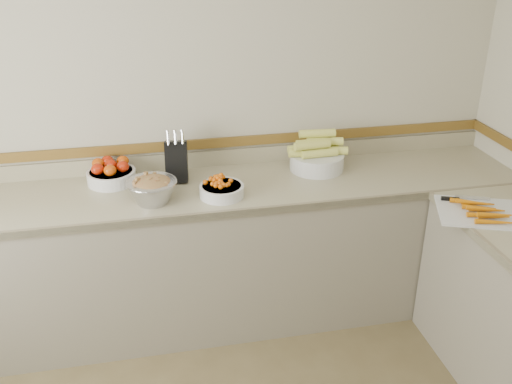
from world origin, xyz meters
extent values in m
plane|color=#B1AB92|center=(0.00, 2.00, 1.30)|extent=(4.00, 0.00, 4.00)
cube|color=gray|center=(0.00, 1.68, 0.88)|extent=(4.00, 0.65, 0.04)
cube|color=gray|center=(0.00, 1.68, 0.43)|extent=(4.00, 0.63, 0.86)
cube|color=#73674D|center=(0.00, 1.36, 0.88)|extent=(4.00, 0.02, 0.04)
cube|color=gray|center=(0.00, 1.99, 0.95)|extent=(4.00, 0.02, 0.10)
cube|color=brown|center=(0.00, 1.99, 1.05)|extent=(4.00, 0.02, 0.06)
cube|color=black|center=(-0.03, 1.81, 1.02)|extent=(0.15, 0.17, 0.25)
cylinder|color=silver|center=(-0.07, 1.79, 1.17)|extent=(0.02, 0.03, 0.07)
cylinder|color=silver|center=(-0.03, 1.79, 1.17)|extent=(0.02, 0.03, 0.07)
cylinder|color=silver|center=(0.01, 1.79, 1.17)|extent=(0.02, 0.03, 0.07)
cylinder|color=silver|center=(-0.07, 1.81, 1.17)|extent=(0.02, 0.03, 0.07)
cylinder|color=silver|center=(-0.03, 1.81, 1.17)|extent=(0.02, 0.03, 0.07)
cylinder|color=silver|center=(0.01, 1.81, 1.17)|extent=(0.02, 0.03, 0.07)
cylinder|color=silver|center=(-0.07, 1.84, 1.17)|extent=(0.02, 0.03, 0.07)
cylinder|color=silver|center=(-0.03, 1.84, 1.17)|extent=(0.02, 0.03, 0.07)
cylinder|color=silver|center=(0.01, 1.84, 1.17)|extent=(0.02, 0.03, 0.07)
cylinder|color=silver|center=(-0.40, 1.86, 0.94)|extent=(0.28, 0.28, 0.07)
torus|color=silver|center=(-0.40, 1.86, 0.97)|extent=(0.28, 0.28, 0.01)
cylinder|color=white|center=(-0.40, 1.86, 0.97)|extent=(0.25, 0.25, 0.01)
ellipsoid|color=#A61C06|center=(-0.47, 1.82, 1.01)|extent=(0.07, 0.07, 0.06)
ellipsoid|color=#B63F06|center=(-0.40, 1.78, 1.01)|extent=(0.07, 0.07, 0.06)
ellipsoid|color=#A61C06|center=(-0.33, 1.83, 1.01)|extent=(0.07, 0.07, 0.06)
ellipsoid|color=#B63F06|center=(-0.47, 1.90, 1.01)|extent=(0.07, 0.07, 0.06)
ellipsoid|color=#A61C06|center=(-0.40, 1.87, 1.01)|extent=(0.07, 0.07, 0.06)
ellipsoid|color=#B63F06|center=(-0.33, 1.91, 1.01)|extent=(0.07, 0.07, 0.06)
ellipsoid|color=#A61C06|center=(-0.42, 1.93, 1.01)|extent=(0.07, 0.07, 0.06)
cylinder|color=silver|center=(0.20, 1.55, 0.93)|extent=(0.25, 0.25, 0.06)
torus|color=silver|center=(0.20, 1.55, 0.96)|extent=(0.25, 0.25, 0.01)
cylinder|color=white|center=(0.20, 1.55, 0.96)|extent=(0.22, 0.22, 0.01)
sphere|color=#BC4D06|center=(0.16, 1.49, 0.99)|extent=(0.03, 0.03, 0.03)
sphere|color=#BC4D06|center=(0.15, 1.58, 0.99)|extent=(0.03, 0.03, 0.03)
sphere|color=#BC4D06|center=(0.24, 1.55, 1.00)|extent=(0.03, 0.03, 0.03)
sphere|color=#BC4D06|center=(0.14, 1.53, 0.99)|extent=(0.03, 0.03, 0.03)
sphere|color=#BC4D06|center=(0.20, 1.54, 1.01)|extent=(0.03, 0.03, 0.03)
sphere|color=#BC4D06|center=(0.27, 1.58, 0.98)|extent=(0.03, 0.03, 0.03)
sphere|color=#BC4D06|center=(0.21, 1.50, 0.99)|extent=(0.03, 0.03, 0.03)
sphere|color=#BC4D06|center=(0.22, 1.56, 1.01)|extent=(0.03, 0.03, 0.03)
sphere|color=#BC4D06|center=(0.18, 1.55, 1.01)|extent=(0.03, 0.03, 0.03)
sphere|color=#BC4D06|center=(0.19, 1.55, 1.01)|extent=(0.03, 0.03, 0.03)
sphere|color=#BC4D06|center=(0.19, 1.55, 1.01)|extent=(0.03, 0.03, 0.03)
sphere|color=#BC4D06|center=(0.24, 1.58, 0.99)|extent=(0.03, 0.03, 0.03)
sphere|color=#BC4D06|center=(0.16, 1.55, 1.00)|extent=(0.03, 0.03, 0.03)
sphere|color=#BC4D06|center=(0.19, 1.49, 1.00)|extent=(0.03, 0.03, 0.03)
sphere|color=#BC4D06|center=(0.19, 1.60, 0.99)|extent=(0.03, 0.03, 0.03)
sphere|color=#BC4D06|center=(0.17, 1.57, 1.00)|extent=(0.03, 0.03, 0.03)
sphere|color=#BC4D06|center=(0.14, 1.57, 1.00)|extent=(0.03, 0.03, 0.03)
sphere|color=#BC4D06|center=(0.15, 1.61, 0.99)|extent=(0.03, 0.03, 0.03)
sphere|color=#BC4D06|center=(0.21, 1.59, 1.00)|extent=(0.03, 0.03, 0.03)
sphere|color=#BC4D06|center=(0.16, 1.47, 0.98)|extent=(0.03, 0.03, 0.03)
sphere|color=#BC4D06|center=(0.18, 1.54, 1.01)|extent=(0.03, 0.03, 0.03)
sphere|color=#BC4D06|center=(0.17, 1.55, 1.01)|extent=(0.03, 0.03, 0.03)
sphere|color=#BC4D06|center=(0.11, 1.55, 0.98)|extent=(0.03, 0.03, 0.03)
sphere|color=#BC4D06|center=(0.24, 1.52, 0.99)|extent=(0.03, 0.03, 0.03)
sphere|color=#BC4D06|center=(0.17, 1.56, 1.01)|extent=(0.03, 0.03, 0.03)
sphere|color=#BC4D06|center=(0.21, 1.56, 1.01)|extent=(0.03, 0.03, 0.03)
sphere|color=#BC4D06|center=(0.20, 1.55, 1.01)|extent=(0.03, 0.03, 0.03)
sphere|color=#BC4D06|center=(0.18, 1.60, 0.99)|extent=(0.03, 0.03, 0.03)
sphere|color=#BC4D06|center=(0.11, 1.57, 0.98)|extent=(0.03, 0.03, 0.03)
sphere|color=#BC4D06|center=(0.26, 1.52, 0.99)|extent=(0.03, 0.03, 0.03)
sphere|color=#BC4D06|center=(0.15, 1.58, 0.99)|extent=(0.03, 0.03, 0.03)
sphere|color=#BC4D06|center=(0.23, 1.56, 1.00)|extent=(0.03, 0.03, 0.03)
sphere|color=#BC4D06|center=(0.19, 1.50, 1.00)|extent=(0.03, 0.03, 0.03)
cylinder|color=silver|center=(0.83, 1.80, 0.95)|extent=(0.33, 0.33, 0.10)
torus|color=silver|center=(0.83, 1.80, 0.99)|extent=(0.33, 0.33, 0.01)
cylinder|color=#C6C653|center=(0.75, 1.78, 1.02)|extent=(0.22, 0.07, 0.05)
cylinder|color=#C6C653|center=(0.83, 1.75, 1.02)|extent=(0.22, 0.06, 0.05)
cylinder|color=#C6C653|center=(0.90, 1.79, 1.02)|extent=(0.23, 0.10, 0.05)
cylinder|color=#C6C653|center=(0.76, 1.85, 1.02)|extent=(0.22, 0.05, 0.05)
cylinder|color=#C6C653|center=(0.86, 1.86, 1.02)|extent=(0.23, 0.11, 0.05)
cylinder|color=#C6C653|center=(0.80, 1.80, 1.07)|extent=(0.22, 0.05, 0.05)
cylinder|color=#C6C653|center=(0.88, 1.82, 1.07)|extent=(0.23, 0.09, 0.05)
cylinder|color=#C6C653|center=(0.83, 1.84, 1.12)|extent=(0.22, 0.07, 0.05)
cylinder|color=#C6C653|center=(0.78, 1.77, 1.07)|extent=(0.22, 0.07, 0.05)
cylinder|color=#B2B2BA|center=(-0.18, 1.54, 0.96)|extent=(0.27, 0.27, 0.13)
torus|color=#B2B2BA|center=(-0.18, 1.54, 1.02)|extent=(0.27, 0.27, 0.01)
ellipsoid|color=maroon|center=(-0.18, 1.54, 1.01)|extent=(0.22, 0.22, 0.07)
cube|color=maroon|center=(-0.15, 1.51, 1.04)|extent=(0.02, 0.02, 0.02)
cube|color=#6C9F4D|center=(-0.15, 1.54, 1.04)|extent=(0.03, 0.03, 0.02)
cube|color=maroon|center=(-0.16, 1.62, 1.03)|extent=(0.02, 0.02, 0.02)
cube|color=#6C9F4D|center=(-0.19, 1.56, 1.04)|extent=(0.02, 0.02, 0.02)
cube|color=maroon|center=(-0.25, 1.54, 1.05)|extent=(0.03, 0.03, 0.02)
cube|color=#6C9F4D|center=(-0.11, 1.49, 1.03)|extent=(0.02, 0.02, 0.02)
cube|color=maroon|center=(-0.25, 1.58, 1.03)|extent=(0.02, 0.02, 0.02)
cube|color=#6C9F4D|center=(-0.18, 1.50, 1.03)|extent=(0.03, 0.03, 0.02)
cube|color=maroon|center=(-0.19, 1.52, 1.04)|extent=(0.03, 0.03, 0.02)
cube|color=#6C9F4D|center=(-0.19, 1.53, 1.04)|extent=(0.03, 0.03, 0.02)
cube|color=maroon|center=(-0.15, 1.55, 1.03)|extent=(0.02, 0.02, 0.02)
cube|color=#6C9F4D|center=(-0.21, 1.61, 1.05)|extent=(0.03, 0.03, 0.02)
cube|color=maroon|center=(-0.27, 1.52, 1.03)|extent=(0.03, 0.03, 0.02)
cube|color=#6C9F4D|center=(-0.18, 1.53, 1.03)|extent=(0.02, 0.02, 0.02)
cube|color=beige|center=(1.49, 1.06, 0.91)|extent=(0.53, 0.48, 0.01)
cone|color=#BC6406|center=(1.49, 0.92, 0.93)|extent=(0.17, 0.09, 0.03)
cone|color=#BC6406|center=(1.49, 0.94, 0.95)|extent=(0.17, 0.09, 0.03)
cone|color=#BC6406|center=(1.49, 0.97, 0.93)|extent=(0.17, 0.09, 0.03)
cone|color=#BC6406|center=(1.49, 0.99, 0.93)|extent=(0.17, 0.09, 0.03)
cone|color=#BC6406|center=(1.49, 1.02, 0.95)|extent=(0.17, 0.09, 0.03)
cone|color=#BC6406|center=(1.49, 1.05, 0.93)|extent=(0.17, 0.09, 0.03)
cone|color=#BC6406|center=(1.49, 1.07, 0.93)|extent=(0.17, 0.09, 0.03)
cone|color=#BC6406|center=(1.49, 1.10, 0.95)|extent=(0.17, 0.09, 0.03)
cone|color=#BC6406|center=(1.49, 1.12, 0.93)|extent=(0.17, 0.09, 0.03)
cone|color=#BC6406|center=(1.49, 1.15, 0.93)|extent=(0.17, 0.09, 0.03)
cube|color=silver|center=(1.53, 1.21, 0.92)|extent=(0.18, 0.10, 0.00)
cube|color=black|center=(1.40, 1.21, 0.92)|extent=(0.10, 0.05, 0.02)
camera|label=1|loc=(-0.20, -1.29, 2.28)|focal=40.00mm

